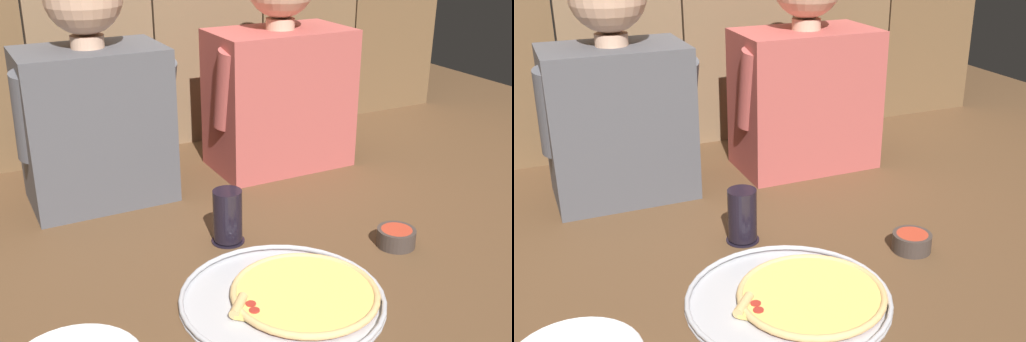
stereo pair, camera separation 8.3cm
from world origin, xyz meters
The scene contains 6 objects.
ground_plane centered at (0.00, 0.00, 0.00)m, with size 3.20×3.20×0.00m, color brown.
pizza_tray centered at (-0.06, -0.12, 0.01)m, with size 0.40×0.40×0.03m.
drinking_glass centered at (-0.07, 0.15, 0.06)m, with size 0.08×0.08×0.13m.
dipping_bowl centered at (0.25, -0.05, 0.02)m, with size 0.09×0.09×0.04m.
diner_left centered at (-0.26, 0.51, 0.28)m, with size 0.39×0.23×0.62m.
diner_right centered at (0.26, 0.51, 0.28)m, with size 0.42×0.23×0.62m.
Camera 1 is at (-0.60, -1.00, 0.69)m, focal length 44.07 mm.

